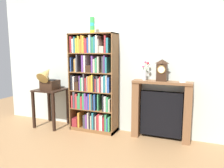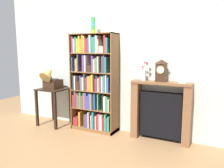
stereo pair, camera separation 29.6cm
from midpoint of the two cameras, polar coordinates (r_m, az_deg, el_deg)
ground_plane at (r=4.12m, az=-3.33°, el=-12.36°), size 7.60×6.40×0.02m
wall_back at (r=4.07m, az=0.94°, el=6.30°), size 4.60×0.08×2.60m
bookshelf at (r=4.00m, az=-2.64°, el=-0.40°), size 0.86×0.33×1.77m
cup_stack at (r=3.96m, az=-2.73°, el=14.99°), size 0.08×0.08×0.27m
side_table_left at (r=4.47m, az=-13.11°, el=-3.43°), size 0.52×0.53×0.73m
gramophone at (r=4.37m, az=-13.75°, el=1.39°), size 0.28×0.43×0.48m
fireplace_mantel at (r=3.73m, az=14.81°, el=-6.97°), size 0.96×0.25×0.98m
mantel_clock at (r=3.59m, az=15.00°, el=3.37°), size 0.16×0.12×0.35m
flower_vase at (r=3.65m, az=10.75°, el=3.08°), size 0.13×0.13×0.32m
teacup_with_saucer at (r=3.56m, az=20.08°, el=0.63°), size 0.12×0.11×0.06m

